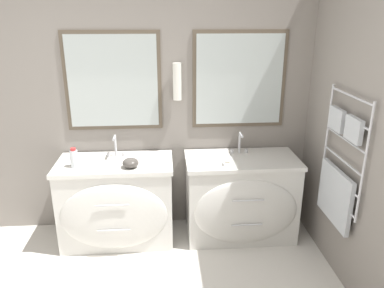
# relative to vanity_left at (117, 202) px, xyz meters

# --- Properties ---
(wall_back) EXTENTS (5.04, 0.16, 2.60)m
(wall_back) POSITION_rel_vanity_left_xyz_m (0.19, 0.36, 0.90)
(wall_back) COLOR gray
(wall_back) RESTS_ON ground_plane
(wall_right) EXTENTS (0.13, 3.81, 2.60)m
(wall_right) POSITION_rel_vanity_left_xyz_m (1.91, -0.70, 0.88)
(wall_right) COLOR gray
(wall_right) RESTS_ON ground_plane
(vanity_left) EXTENTS (1.06, 0.61, 0.81)m
(vanity_left) POSITION_rel_vanity_left_xyz_m (0.00, 0.00, 0.00)
(vanity_left) COLOR silver
(vanity_left) RESTS_ON ground_plane
(vanity_right) EXTENTS (1.06, 0.61, 0.81)m
(vanity_right) POSITION_rel_vanity_left_xyz_m (1.18, 0.00, 0.00)
(vanity_right) COLOR silver
(vanity_right) RESTS_ON ground_plane
(faucet_left) EXTENTS (0.17, 0.13, 0.21)m
(faucet_left) POSITION_rel_vanity_left_xyz_m (0.00, 0.17, 0.50)
(faucet_left) COLOR silver
(faucet_left) RESTS_ON vanity_left
(faucet_right) EXTENTS (0.17, 0.13, 0.21)m
(faucet_right) POSITION_rel_vanity_left_xyz_m (1.18, 0.17, 0.50)
(faucet_right) COLOR silver
(faucet_right) RESTS_ON vanity_right
(toiletry_bottle) EXTENTS (0.07, 0.07, 0.18)m
(toiletry_bottle) POSITION_rel_vanity_left_xyz_m (-0.33, -0.06, 0.48)
(toiletry_bottle) COLOR silver
(toiletry_bottle) RESTS_ON vanity_left
(amenity_bowl) EXTENTS (0.14, 0.14, 0.08)m
(amenity_bowl) POSITION_rel_vanity_left_xyz_m (0.16, -0.11, 0.44)
(amenity_bowl) COLOR #4C4742
(amenity_bowl) RESTS_ON vanity_left
(soap_dish) EXTENTS (0.10, 0.07, 0.04)m
(soap_dish) POSITION_rel_vanity_left_xyz_m (1.03, -0.11, 0.41)
(soap_dish) COLOR white
(soap_dish) RESTS_ON vanity_right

